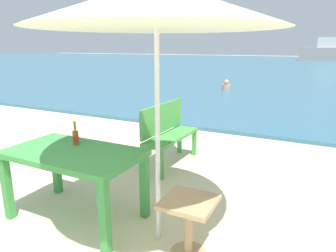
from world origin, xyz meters
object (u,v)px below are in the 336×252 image
Objects in this scene: side_table_wood at (189,220)px; swimmer_person at (226,86)px; boat_sailboat at (333,52)px; beer_bottle_amber at (76,136)px; patio_umbrella at (156,5)px; bench_green_left at (168,130)px; picnic_table_green at (74,161)px.

side_table_wood reaches higher than swimmer_person.
swimmer_person is 0.06× the size of boat_sailboat.
beer_bottle_amber reaches higher than side_table_wood.
patio_umbrella reaches higher than bench_green_left.
boat_sailboat reaches higher than beer_bottle_amber.
boat_sailboat reaches higher than bench_green_left.
bench_green_left reaches higher than side_table_wood.
patio_umbrella is at bearing -92.94° from boat_sailboat.
patio_umbrella is at bearing -5.62° from beer_bottle_amber.
beer_bottle_amber reaches higher than swimmer_person.
boat_sailboat is at bearing 85.71° from bench_green_left.
patio_umbrella is 10.22m from swimmer_person.
picnic_table_green is at bearing 178.04° from side_table_wood.
beer_bottle_amber is at bearing 123.99° from picnic_table_green.
beer_bottle_amber is 1.52m from side_table_wood.
beer_bottle_amber is 9.78m from swimmer_person.
side_table_wood is at bearing -16.45° from patio_umbrella.
picnic_table_green is 3.41× the size of swimmer_person.
patio_umbrella is at bearing -77.48° from swimmer_person.
bench_green_left is 8.15m from swimmer_person.
patio_umbrella is (1.07, -0.11, 1.26)m from beer_bottle_amber.
boat_sailboat reaches higher than patio_umbrella.
beer_bottle_amber reaches higher than picnic_table_green.
swimmer_person is (-1.22, 9.87, -0.41)m from picnic_table_green.
picnic_table_green is at bearing -95.08° from bench_green_left.
patio_umbrella is 1.80m from side_table_wood.
patio_umbrella is 1.89× the size of bench_green_left.
side_table_wood is at bearing -92.41° from boat_sailboat.
picnic_table_green is at bearing -176.38° from patio_umbrella.
patio_umbrella is at bearing 3.62° from picnic_table_green.
picnic_table_green is 39.44m from boat_sailboat.
patio_umbrella reaches higher than beer_bottle_amber.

